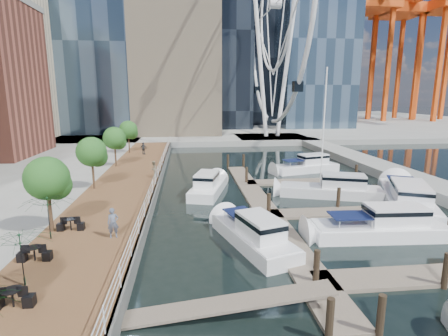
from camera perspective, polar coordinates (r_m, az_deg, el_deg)
ground at (r=19.56m, az=3.96°, el=-15.96°), size 520.00×520.00×0.00m
boardwalk at (r=33.68m, az=-15.98°, el=-3.49°), size 6.00×60.00×1.00m
seawall at (r=33.29m, az=-10.88°, el=-3.42°), size 0.25×60.00×1.00m
land_far at (r=119.39m, az=-4.66°, el=7.58°), size 200.00×114.00×1.00m
breakwater at (r=44.51m, az=25.33°, el=-0.52°), size 4.00×60.00×1.00m
pier at (r=71.65m, az=7.77°, el=4.75°), size 14.00×12.00×1.00m
railing at (r=33.05m, az=-11.12°, el=-1.71°), size 0.10×60.00×1.05m
floating_docks at (r=30.45m, az=15.59°, el=-5.09°), size 16.00×34.00×2.60m
ferris_wheel at (r=73.10m, az=8.37°, el=24.93°), size 5.80×45.60×47.80m
port_cranes at (r=133.55m, az=26.91°, el=15.21°), size 40.00×52.00×38.00m
street_trees at (r=32.48m, az=-20.82°, el=2.48°), size 2.60×42.60×4.60m
cafe_tables at (r=18.40m, az=-29.74°, el=-14.70°), size 2.50×13.70×0.74m
yacht_foreground at (r=25.34m, az=23.80°, el=-10.32°), size 9.64×3.03×2.15m
pedestrian_near at (r=21.36m, az=-17.67°, el=-8.54°), size 0.73×0.57×1.76m
pedestrian_mid at (r=35.77m, az=-11.42°, el=-0.20°), size 0.81×0.94×1.66m
pedestrian_far at (r=50.16m, az=-12.99°, el=3.14°), size 1.07×0.86×1.70m
moored_yachts at (r=31.82m, az=17.38°, el=-5.40°), size 22.82×35.40×11.50m
cafe_seating at (r=18.47m, az=-29.32°, el=-11.60°), size 4.56×12.64×2.61m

